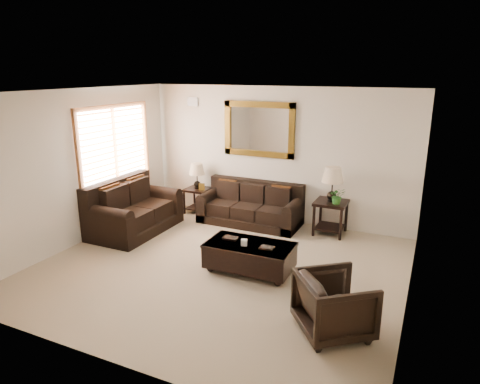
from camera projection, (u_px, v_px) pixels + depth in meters
The scene contains 11 objects.
room at pixel (219, 185), 6.36m from camera, with size 5.51×5.01×2.71m.
window at pixel (115, 148), 8.18m from camera, with size 0.07×1.96×1.66m.
mirror at pixel (259, 129), 8.53m from camera, with size 1.50×0.06×1.10m.
air_vent at pixel (193, 102), 9.02m from camera, with size 0.25×0.02×0.18m, color #999999.
sofa at pixel (251, 208), 8.64m from camera, with size 2.02×0.87×0.83m.
loveseat at pixel (132, 212), 8.19m from camera, with size 1.05×1.77×0.99m.
end_table_left at pixel (197, 181), 9.15m from camera, with size 0.49×0.49×1.09m.
end_table_right at pixel (332, 191), 7.90m from camera, with size 0.59×0.59×1.29m.
coffee_table at pixel (250, 254), 6.54m from camera, with size 1.35×0.75×0.56m.
armchair at pixel (335, 302), 4.97m from camera, with size 0.78×0.73×0.80m, color black.
potted_plant at pixel (337, 198), 7.78m from camera, with size 0.27×0.30×0.24m, color #265E20.
Camera 1 is at (2.86, -5.45, 3.00)m, focal length 32.00 mm.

